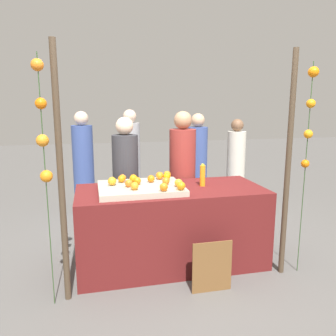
# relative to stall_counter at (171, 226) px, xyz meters

# --- Properties ---
(ground_plane) EXTENTS (24.00, 24.00, 0.00)m
(ground_plane) POSITION_rel_stall_counter_xyz_m (0.00, 0.00, -0.43)
(ground_plane) COLOR #565451
(stall_counter) EXTENTS (2.03, 0.88, 0.86)m
(stall_counter) POSITION_rel_stall_counter_xyz_m (0.00, 0.00, 0.00)
(stall_counter) COLOR #5B1919
(stall_counter) RESTS_ON ground_plane
(orange_tray) EXTENTS (0.88, 0.68, 0.06)m
(orange_tray) POSITION_rel_stall_counter_xyz_m (-0.34, -0.02, 0.46)
(orange_tray) COLOR #B2AD99
(orange_tray) RESTS_ON stall_counter
(orange_0) EXTENTS (0.09, 0.09, 0.09)m
(orange_0) POSITION_rel_stall_counter_xyz_m (-0.39, 0.14, 0.53)
(orange_0) COLOR orange
(orange_0) RESTS_ON orange_tray
(orange_1) EXTENTS (0.09, 0.09, 0.09)m
(orange_1) POSITION_rel_stall_counter_xyz_m (-0.63, 0.05, 0.54)
(orange_1) COLOR orange
(orange_1) RESTS_ON orange_tray
(orange_2) EXTENTS (0.08, 0.08, 0.08)m
(orange_2) POSITION_rel_stall_counter_xyz_m (-0.42, -0.20, 0.53)
(orange_2) COLOR orange
(orange_2) RESTS_ON orange_tray
(orange_3) EXTENTS (0.08, 0.08, 0.08)m
(orange_3) POSITION_rel_stall_counter_xyz_m (0.04, -0.17, 0.53)
(orange_3) COLOR orange
(orange_3) RESTS_ON orange_tray
(orange_4) EXTENTS (0.08, 0.08, 0.08)m
(orange_4) POSITION_rel_stall_counter_xyz_m (-0.15, -0.31, 0.53)
(orange_4) COLOR orange
(orange_4) RESTS_ON orange_tray
(orange_5) EXTENTS (0.08, 0.08, 0.08)m
(orange_5) POSITION_rel_stall_counter_xyz_m (0.01, 0.25, 0.53)
(orange_5) COLOR orange
(orange_5) RESTS_ON orange_tray
(orange_6) EXTENTS (0.08, 0.08, 0.08)m
(orange_6) POSITION_rel_stall_counter_xyz_m (-0.47, -0.07, 0.53)
(orange_6) COLOR orange
(orange_6) RESTS_ON orange_tray
(orange_7) EXTENTS (0.08, 0.08, 0.08)m
(orange_7) POSITION_rel_stall_counter_xyz_m (-0.37, 0.02, 0.53)
(orange_7) COLOR orange
(orange_7) RESTS_ON orange_tray
(orange_8) EXTENTS (0.08, 0.08, 0.08)m
(orange_8) POSITION_rel_stall_counter_xyz_m (-0.07, -0.05, 0.53)
(orange_8) COLOR orange
(orange_8) RESTS_ON orange_tray
(orange_9) EXTENTS (0.08, 0.08, 0.08)m
(orange_9) POSITION_rel_stall_counter_xyz_m (-0.01, 0.16, 0.53)
(orange_9) COLOR orange
(orange_9) RESTS_ON orange_tray
(orange_10) EXTENTS (0.08, 0.08, 0.08)m
(orange_10) POSITION_rel_stall_counter_xyz_m (-0.52, 0.16, 0.53)
(orange_10) COLOR orange
(orange_10) RESTS_ON orange_tray
(orange_11) EXTENTS (0.08, 0.08, 0.08)m
(orange_11) POSITION_rel_stall_counter_xyz_m (-0.20, 0.10, 0.53)
(orange_11) COLOR orange
(orange_11) RESTS_ON orange_tray
(orange_12) EXTENTS (0.09, 0.09, 0.09)m
(orange_12) POSITION_rel_stall_counter_xyz_m (0.03, -0.31, 0.53)
(orange_12) COLOR orange
(orange_12) RESTS_ON orange_tray
(orange_13) EXTENTS (0.09, 0.09, 0.09)m
(orange_13) POSITION_rel_stall_counter_xyz_m (-0.08, 0.21, 0.53)
(orange_13) COLOR orange
(orange_13) RESTS_ON orange_tray
(orange_14) EXTENTS (0.08, 0.08, 0.08)m
(orange_14) POSITION_rel_stall_counter_xyz_m (-0.50, 0.22, 0.53)
(orange_14) COLOR orange
(orange_14) RESTS_ON orange_tray
(juice_bottle) EXTENTS (0.06, 0.06, 0.25)m
(juice_bottle) POSITION_rel_stall_counter_xyz_m (0.37, 0.04, 0.55)
(juice_bottle) COLOR orange
(juice_bottle) RESTS_ON stall_counter
(chalkboard_sign) EXTENTS (0.39, 0.03, 0.52)m
(chalkboard_sign) POSITION_rel_stall_counter_xyz_m (0.24, -0.66, -0.19)
(chalkboard_sign) COLOR brown
(chalkboard_sign) RESTS_ON ground_plane
(vendor_left) EXTENTS (0.32, 0.32, 1.61)m
(vendor_left) POSITION_rel_stall_counter_xyz_m (-0.42, 0.68, 0.32)
(vendor_left) COLOR #333338
(vendor_left) RESTS_ON ground_plane
(vendor_right) EXTENTS (0.34, 0.34, 1.68)m
(vendor_right) POSITION_rel_stall_counter_xyz_m (0.31, 0.65, 0.35)
(vendor_right) COLOR maroon
(vendor_right) RESTS_ON ground_plane
(crowd_person_0) EXTENTS (0.33, 0.33, 1.66)m
(crowd_person_0) POSITION_rel_stall_counter_xyz_m (-0.97, 2.06, 0.34)
(crowd_person_0) COLOR #384C8C
(crowd_person_0) RESTS_ON ground_plane
(crowd_person_1) EXTENTS (0.34, 0.34, 1.68)m
(crowd_person_1) POSITION_rel_stall_counter_xyz_m (-0.17, 2.28, 0.35)
(crowd_person_1) COLOR #99999E
(crowd_person_1) RESTS_ON ground_plane
(crowd_person_2) EXTENTS (0.31, 0.31, 1.52)m
(crowd_person_2) POSITION_rel_stall_counter_xyz_m (1.55, 1.73, 0.28)
(crowd_person_2) COLOR beige
(crowd_person_2) RESTS_ON ground_plane
(crowd_person_3) EXTENTS (0.32, 0.32, 1.62)m
(crowd_person_3) POSITION_rel_stall_counter_xyz_m (0.86, 1.71, 0.32)
(crowd_person_3) COLOR #384C8C
(crowd_person_3) RESTS_ON ground_plane
(canopy_post_left) EXTENTS (0.06, 0.06, 2.29)m
(canopy_post_left) POSITION_rel_stall_counter_xyz_m (-1.09, -0.48, 0.71)
(canopy_post_left) COLOR #473828
(canopy_post_left) RESTS_ON ground_plane
(canopy_post_right) EXTENTS (0.06, 0.06, 2.29)m
(canopy_post_right) POSITION_rel_stall_counter_xyz_m (1.09, -0.48, 0.71)
(canopy_post_right) COLOR #473828
(canopy_post_right) RESTS_ON ground_plane
(garland_strand_left) EXTENTS (0.11, 0.11, 2.17)m
(garland_strand_left) POSITION_rel_stall_counter_xyz_m (-1.21, -0.53, 1.15)
(garland_strand_left) COLOR #2D4C23
(garland_strand_left) RESTS_ON ground_plane
(garland_strand_right) EXTENTS (0.11, 0.10, 2.17)m
(garland_strand_right) POSITION_rel_stall_counter_xyz_m (1.28, -0.50, 1.25)
(garland_strand_right) COLOR #2D4C23
(garland_strand_right) RESTS_ON ground_plane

